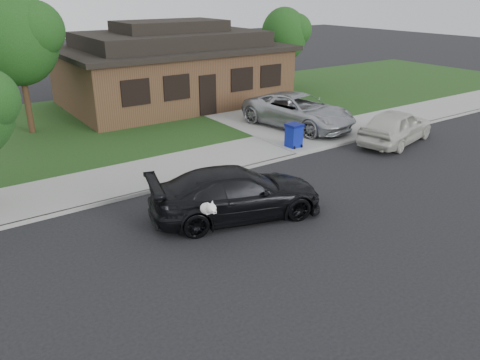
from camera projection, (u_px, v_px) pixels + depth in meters
ground at (279, 209)px, 14.67m from camera, size 120.00×120.00×0.00m
sidewalk at (199, 163)px, 18.46m from camera, size 60.00×3.00×0.12m
curb at (220, 174)px, 17.31m from camera, size 60.00×0.12×0.12m
lawn at (123, 119)px, 24.55m from camera, size 60.00×13.00×0.13m
driveway at (249, 115)px, 25.41m from camera, size 4.50×13.00×0.14m
sedan at (236, 193)px, 13.96m from camera, size 5.59×3.40×1.51m
minivan at (299, 111)px, 22.67m from camera, size 3.62×6.11×1.59m
white_compact at (396, 126)px, 20.74m from camera, size 4.81×2.82×1.54m
recycling_bin at (294, 135)px, 19.90m from camera, size 0.63×0.67×1.02m
house at (172, 68)px, 27.39m from camera, size 12.60×8.60×4.65m
tree_0 at (21, 37)px, 20.51m from camera, size 3.78×3.60×6.34m
tree_1 at (287, 34)px, 30.61m from camera, size 3.15×3.00×5.25m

